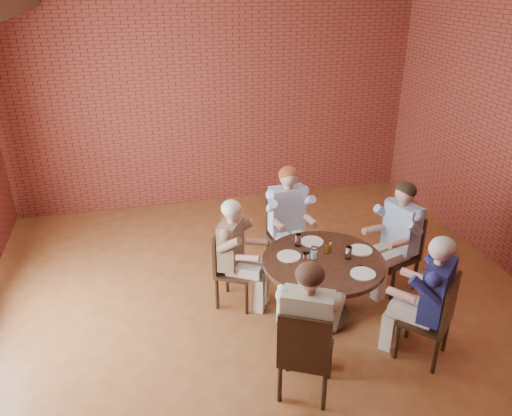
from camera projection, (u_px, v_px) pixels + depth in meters
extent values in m
plane|color=#94572D|center=(273.00, 324.00, 5.56)|extent=(7.00, 7.00, 0.00)
plane|color=maroon|center=(215.00, 101.00, 7.90)|extent=(7.00, 0.00, 7.00)
cylinder|color=black|center=(320.00, 314.00, 5.67)|extent=(0.66, 0.66, 0.06)
cylinder|color=black|center=(322.00, 291.00, 5.53)|extent=(0.19, 0.19, 0.64)
cylinder|color=#3D2316|center=(324.00, 262.00, 5.37)|extent=(1.32, 1.32, 0.05)
cube|color=black|center=(394.00, 257.00, 6.04)|extent=(0.57, 0.57, 0.04)
cube|color=black|center=(409.00, 232.00, 6.02)|extent=(0.18, 0.44, 0.51)
cylinder|color=black|center=(369.00, 270.00, 6.19)|extent=(0.04, 0.04, 0.41)
cylinder|color=black|center=(393.00, 285.00, 5.89)|extent=(0.04, 0.04, 0.41)
cylinder|color=black|center=(392.00, 261.00, 6.38)|extent=(0.04, 0.04, 0.41)
cylinder|color=black|center=(415.00, 275.00, 6.08)|extent=(0.04, 0.04, 0.41)
cube|color=black|center=(288.00, 240.00, 6.42)|extent=(0.49, 0.49, 0.04)
cube|color=black|center=(283.00, 213.00, 6.48)|extent=(0.46, 0.07, 0.53)
cylinder|color=black|center=(278.00, 265.00, 6.29)|extent=(0.04, 0.04, 0.41)
cylinder|color=black|center=(308.00, 260.00, 6.39)|extent=(0.04, 0.04, 0.41)
cylinder|color=black|center=(268.00, 250.00, 6.63)|extent=(0.04, 0.04, 0.41)
cylinder|color=black|center=(296.00, 245.00, 6.74)|extent=(0.04, 0.04, 0.41)
cube|color=black|center=(236.00, 271.00, 5.74)|extent=(0.57, 0.57, 0.04)
cube|color=black|center=(220.00, 250.00, 5.68)|extent=(0.24, 0.38, 0.48)
cylinder|color=black|center=(247.00, 299.00, 5.64)|extent=(0.04, 0.04, 0.41)
cylinder|color=black|center=(255.00, 282.00, 5.95)|extent=(0.04, 0.04, 0.41)
cylinder|color=black|center=(217.00, 294.00, 5.73)|extent=(0.04, 0.04, 0.41)
cylinder|color=black|center=(227.00, 277.00, 6.04)|extent=(0.04, 0.04, 0.41)
cube|color=black|center=(306.00, 353.00, 4.51)|extent=(0.62, 0.62, 0.04)
cube|color=black|center=(304.00, 344.00, 4.20)|extent=(0.42, 0.25, 0.52)
cylinder|color=black|center=(329.00, 361.00, 4.74)|extent=(0.04, 0.04, 0.41)
cylinder|color=black|center=(288.00, 354.00, 4.82)|extent=(0.04, 0.04, 0.41)
cylinder|color=black|center=(324.00, 392.00, 4.39)|extent=(0.04, 0.04, 0.41)
cylinder|color=black|center=(280.00, 384.00, 4.47)|extent=(0.04, 0.04, 0.41)
cube|color=black|center=(425.00, 320.00, 4.94)|extent=(0.63, 0.63, 0.04)
cube|color=black|center=(450.00, 304.00, 4.72)|extent=(0.35, 0.33, 0.51)
cylinder|color=black|center=(409.00, 321.00, 5.27)|extent=(0.04, 0.04, 0.41)
cylinder|color=black|center=(396.00, 342.00, 4.98)|extent=(0.04, 0.04, 0.41)
cylinder|color=black|center=(446.00, 334.00, 5.08)|extent=(0.04, 0.04, 0.41)
cylinder|color=black|center=(435.00, 356.00, 4.79)|extent=(0.04, 0.04, 0.41)
cylinder|color=white|center=(360.00, 250.00, 5.53)|extent=(0.26, 0.26, 0.01)
cylinder|color=white|center=(312.00, 242.00, 5.70)|extent=(0.26, 0.26, 0.01)
cylinder|color=white|center=(289.00, 256.00, 5.41)|extent=(0.26, 0.26, 0.01)
cylinder|color=white|center=(363.00, 274.00, 5.09)|extent=(0.26, 0.26, 0.01)
cylinder|color=white|center=(348.00, 253.00, 5.35)|extent=(0.07, 0.07, 0.14)
cylinder|color=white|center=(328.00, 247.00, 5.47)|extent=(0.07, 0.07, 0.14)
cylinder|color=white|center=(298.00, 240.00, 5.61)|extent=(0.07, 0.07, 0.14)
cylinder|color=white|center=(314.00, 253.00, 5.35)|extent=(0.07, 0.07, 0.14)
cylinder|color=white|center=(306.00, 259.00, 5.24)|extent=(0.07, 0.07, 0.14)
cylinder|color=white|center=(316.00, 272.00, 5.01)|extent=(0.07, 0.07, 0.14)
cube|color=black|center=(363.00, 269.00, 5.17)|extent=(0.10, 0.16, 0.01)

